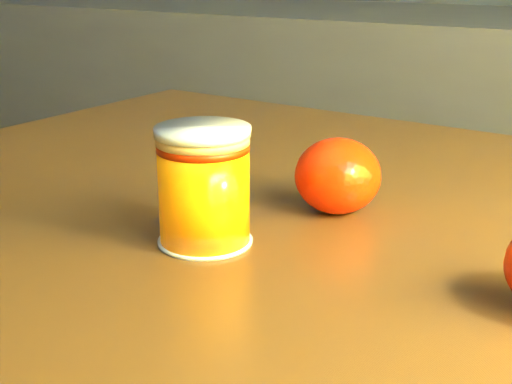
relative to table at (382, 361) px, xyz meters
The scene contains 4 objects.
kitchen_counter 1.53m from the table, 130.18° to the left, with size 3.15×0.60×0.90m, color #4A4A4F.
table is the anchor object (origin of this frame).
juice_glass 0.20m from the table, 147.89° to the right, with size 0.07×0.07×0.09m.
orange_front 0.15m from the table, 148.56° to the left, with size 0.07×0.07×0.06m, color #FD2905.
Camera 1 is at (1.14, -0.18, 1.03)m, focal length 50.00 mm.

